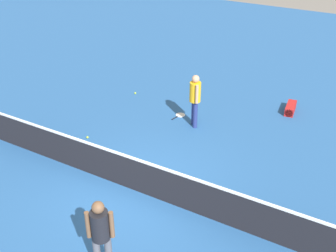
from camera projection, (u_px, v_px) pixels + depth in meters
name	position (u px, v px, depth m)	size (l,w,h in m)	color
ground_plane	(135.00, 190.00, 10.24)	(40.00, 40.00, 0.00)	#265693
court_net	(134.00, 174.00, 9.99)	(10.09, 0.09, 1.07)	#4C4C51
player_near_side	(195.00, 96.00, 12.56)	(0.48, 0.48, 1.70)	navy
player_far_side	(101.00, 232.00, 7.58)	(0.49, 0.47, 1.70)	#595960
tennis_racket_near_player	(180.00, 115.00, 13.62)	(0.37, 0.61, 0.03)	white
tennis_ball_near_player	(171.00, 180.00, 10.54)	(0.07, 0.07, 0.07)	#C6E033
tennis_ball_by_net	(135.00, 93.00, 15.06)	(0.07, 0.07, 0.07)	#C6E033
tennis_ball_midcourt	(200.00, 189.00, 10.23)	(0.07, 0.07, 0.07)	#C6E033
tennis_ball_baseline	(87.00, 137.00, 12.36)	(0.07, 0.07, 0.07)	#C6E033
equipment_bag	(290.00, 109.00, 13.75)	(0.38, 0.83, 0.28)	#B21E1E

